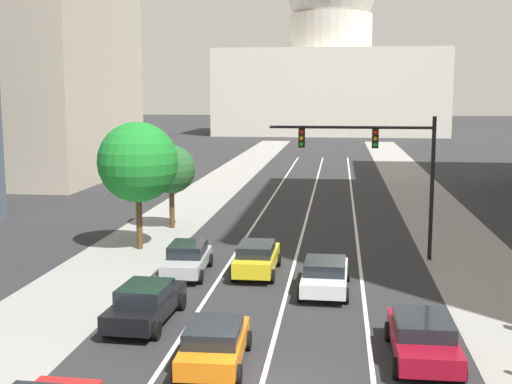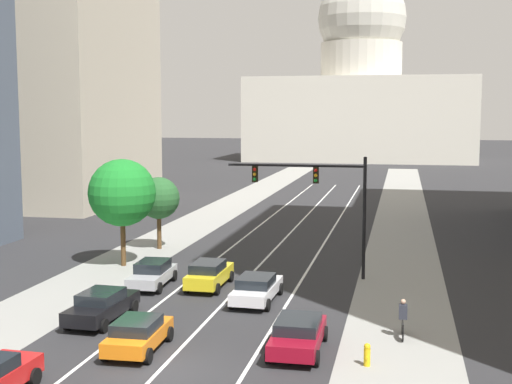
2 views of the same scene
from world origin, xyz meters
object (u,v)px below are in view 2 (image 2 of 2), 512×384
Objects in this scene: car_yellow at (209,274)px; car_crimson at (298,334)px; fire_hydrant at (367,354)px; street_tree_near_left at (159,198)px; car_silver at (152,273)px; car_black at (102,305)px; car_white at (257,288)px; cyclist at (403,319)px; street_tree_mid_left at (122,193)px; car_orange at (138,334)px; traffic_signal_mast at (321,191)px; capitol_building at (361,92)px.

car_yellow is 11.34m from car_crimson.
street_tree_near_left reaches higher than fire_hydrant.
car_silver is 3.24m from car_yellow.
car_black reaches higher than car_white.
fire_hydrant is at bearing 158.66° from cyclist.
car_crimson is 0.67× the size of street_tree_mid_left.
street_tree_near_left reaches higher than car_yellow.
car_silver is (-3.22, 10.30, 0.01)m from car_orange.
car_crimson is at bearing -56.19° from street_tree_near_left.
car_white is at bearing -33.22° from street_tree_mid_left.
fire_hydrant is (2.86, -1.10, -0.28)m from car_crimson.
street_tree_near_left reaches higher than car_black.
car_black is 0.93× the size of street_tree_near_left.
traffic_signal_mast reaches higher than car_yellow.
traffic_signal_mast reaches higher than car_silver.
car_black is 5.29× the size of fire_hydrant.
car_silver is 0.54× the size of traffic_signal_mast.
capitol_building reaches higher than car_silver.
car_orange is at bearing -111.86° from traffic_signal_mast.
car_black reaches higher than car_crimson.
car_yellow is at bearing 34.11° from car_crimson.
car_silver is (-4.83, -109.45, -13.42)m from capitol_building.
capitol_building is 10.14× the size of car_silver.
traffic_signal_mast is (-0.61, 13.17, 4.42)m from car_crimson.
cyclist is at bearing -85.54° from capitol_building.
fire_hydrant is at bearing -76.33° from traffic_signal_mast.
capitol_building is 9.91× the size of car_crimson.
street_tree_near_left is at bearing 86.73° from street_tree_mid_left.
fire_hydrant is (6.08, -8.12, -0.27)m from car_white.
car_yellow is 12.56m from cyclist.
fire_hydrant is at bearing -86.32° from capitol_building.
capitol_building is 116.86m from cyclist.
fire_hydrant is at bearing -42.30° from street_tree_mid_left.
car_silver is at bearing 63.81° from cyclist.
fire_hydrant is at bearing -52.30° from street_tree_near_left.
traffic_signal_mast is (5.82, 3.83, 4.36)m from car_yellow.
car_silver is 10.90m from traffic_signal_mast.
traffic_signal_mast is at bearing -21.57° from car_white.
car_black is 8.01m from car_white.
car_crimson is 19.50m from street_tree_mid_left.
car_crimson is at bearing -135.73° from car_silver.
capitol_building is 6.63× the size of street_tree_mid_left.
capitol_building is at bearing 93.68° from fire_hydrant.
street_tree_mid_left is at bearing 137.70° from fire_hydrant.
car_silver reaches higher than car_white.
car_white is (1.61, -111.40, -13.43)m from capitol_building.
car_crimson is 3.08m from fire_hydrant.
cyclist is at bearing -65.40° from traffic_signal_mast.
car_silver reaches higher than fire_hydrant.
car_black is 12.95m from fire_hydrant.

